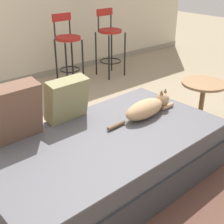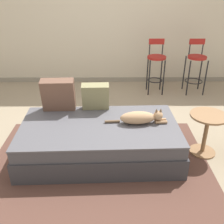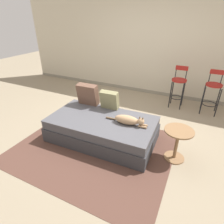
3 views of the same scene
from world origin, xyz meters
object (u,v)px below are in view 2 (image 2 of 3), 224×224
Objects in this scene: throw_pillow_corner at (58,95)px; cat at (140,118)px; couch at (100,140)px; bar_stool_by_doorway at (196,64)px; side_table at (206,128)px; bar_stool_near_window at (156,63)px; throw_pillow_middle at (95,96)px.

throw_pillow_corner is 1.09m from cat.
bar_stool_by_doorway reaches higher than couch.
bar_stool_by_doorway is at bearing 77.93° from side_table.
throw_pillow_corner is 2.22m from bar_stool_near_window.
side_table reaches higher than couch.
throw_pillow_middle is at bearing 164.50° from side_table.
bar_stool_by_doorway is at bearing 58.07° from cat.
throw_pillow_middle reaches higher than side_table.
cat is at bearing -104.00° from bar_stool_near_window.
bar_stool_by_doorway reaches higher than cat.
throw_pillow_middle is (-0.06, 0.42, 0.39)m from couch.
couch is 2.59× the size of cat.
bar_stool_near_window is at bearing 76.00° from cat.
throw_pillow_middle reaches higher than cat.
throw_pillow_middle is 2.39m from bar_stool_by_doorway.
throw_pillow_corner is 0.47m from throw_pillow_middle.
bar_stool_near_window is at bearing 179.93° from bar_stool_by_doorway.
cat is 0.75× the size of bar_stool_by_doorway.
couch is 1.30m from side_table.
cat is at bearing -34.68° from throw_pillow_middle.
side_table is at bearing 0.12° from cat.
bar_stool_by_doorway is at bearing -0.07° from bar_stool_near_window.
throw_pillow_middle is 1.43m from side_table.
throw_pillow_corner is (-0.53, 0.40, 0.43)m from couch.
bar_stool_near_window reaches higher than bar_stool_by_doorway.
couch is 3.59× the size of side_table.
bar_stool_by_doorway is 1.84× the size of side_table.
cat is 2.33m from bar_stool_by_doorway.
side_table is (1.30, 0.04, 0.13)m from couch.
throw_pillow_middle is 0.37× the size of bar_stool_by_doorway.
bar_stool_near_window is (1.04, 1.60, -0.03)m from throw_pillow_middle.
throw_pillow_middle is at bearing 98.28° from couch.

